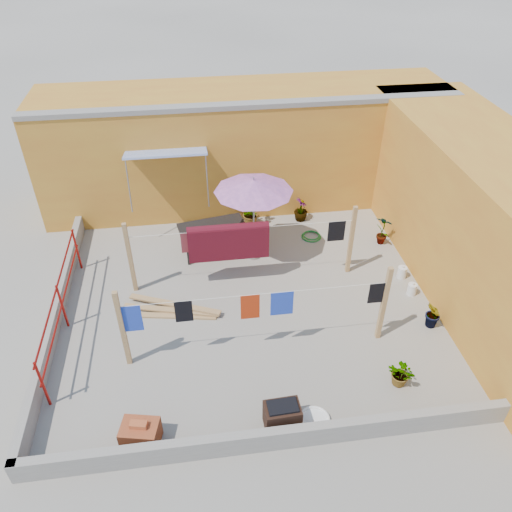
% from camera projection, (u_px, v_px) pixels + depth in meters
% --- Properties ---
extents(ground, '(80.00, 80.00, 0.00)m').
position_uv_depth(ground, '(248.00, 303.00, 11.10)').
color(ground, '#9E998E').
rests_on(ground, ground).
extents(wall_back, '(11.00, 3.27, 3.21)m').
position_uv_depth(wall_back, '(244.00, 146.00, 13.92)').
color(wall_back, '#C3892A').
rests_on(wall_back, ground).
extents(wall_right, '(2.40, 9.00, 3.20)m').
position_uv_depth(wall_right, '(487.00, 225.00, 10.71)').
color(wall_right, '#C3892A').
rests_on(wall_right, ground).
extents(parapet_front, '(8.30, 0.16, 0.44)m').
position_uv_depth(parapet_front, '(275.00, 439.00, 8.12)').
color(parapet_front, gray).
rests_on(parapet_front, ground).
extents(parapet_left, '(0.16, 7.30, 0.44)m').
position_uv_depth(parapet_left, '(56.00, 313.00, 10.52)').
color(parapet_left, gray).
rests_on(parapet_left, ground).
extents(red_railing, '(0.05, 4.20, 1.10)m').
position_uv_depth(red_railing, '(60.00, 300.00, 10.08)').
color(red_railing, maroon).
rests_on(red_railing, ground).
extents(clothesline_rig, '(5.09, 2.35, 1.80)m').
position_uv_depth(clothesline_rig, '(233.00, 251.00, 10.84)').
color(clothesline_rig, tan).
rests_on(clothesline_rig, ground).
extents(patio_umbrella, '(2.40, 2.40, 2.21)m').
position_uv_depth(patio_umbrella, '(254.00, 186.00, 11.30)').
color(patio_umbrella, gray).
rests_on(patio_umbrella, ground).
extents(outdoor_table, '(1.75, 1.10, 0.76)m').
position_uv_depth(outdoor_table, '(213.00, 229.00, 12.24)').
color(outdoor_table, black).
rests_on(outdoor_table, ground).
extents(brick_stack, '(0.69, 0.56, 0.53)m').
position_uv_depth(brick_stack, '(141.00, 434.00, 8.18)').
color(brick_stack, '#974323').
rests_on(brick_stack, ground).
extents(lumber_pile, '(2.21, 0.98, 0.14)m').
position_uv_depth(lumber_pile, '(171.00, 310.00, 10.80)').
color(lumber_pile, tan).
rests_on(lumber_pile, ground).
extents(brazier, '(0.62, 0.43, 0.55)m').
position_uv_depth(brazier, '(282.00, 416.00, 8.41)').
color(brazier, black).
rests_on(brazier, ground).
extents(white_basin, '(0.54, 0.54, 0.09)m').
position_uv_depth(white_basin, '(315.00, 420.00, 8.61)').
color(white_basin, silver).
rests_on(white_basin, ground).
extents(water_jug_a, '(0.20, 0.20, 0.32)m').
position_uv_depth(water_jug_a, '(412.00, 289.00, 11.25)').
color(water_jug_a, silver).
rests_on(water_jug_a, ground).
extents(water_jug_b, '(0.21, 0.21, 0.33)m').
position_uv_depth(water_jug_b, '(402.00, 272.00, 11.73)').
color(water_jug_b, silver).
rests_on(water_jug_b, ground).
extents(green_hose, '(0.52, 0.52, 0.08)m').
position_uv_depth(green_hose, '(311.00, 236.00, 13.14)').
color(green_hose, '#186F27').
rests_on(green_hose, ground).
extents(plant_back_a, '(0.82, 0.82, 0.69)m').
position_uv_depth(plant_back_a, '(251.00, 213.00, 13.48)').
color(plant_back_a, '#285E1A').
rests_on(plant_back_a, ground).
extents(plant_back_b, '(0.40, 0.40, 0.66)m').
position_uv_depth(plant_back_b, '(301.00, 210.00, 13.64)').
color(plant_back_b, '#285E1A').
rests_on(plant_back_b, ground).
extents(plant_right_a, '(0.52, 0.52, 0.83)m').
position_uv_depth(plant_right_a, '(383.00, 230.00, 12.69)').
color(plant_right_a, '#285E1A').
rests_on(plant_right_a, ground).
extents(plant_right_b, '(0.38, 0.43, 0.68)m').
position_uv_depth(plant_right_b, '(433.00, 315.00, 10.29)').
color(plant_right_b, '#285E1A').
rests_on(plant_right_b, ground).
extents(plant_right_c, '(0.65, 0.64, 0.54)m').
position_uv_depth(plant_right_c, '(402.00, 374.00, 9.13)').
color(plant_right_c, '#285E1A').
rests_on(plant_right_c, ground).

